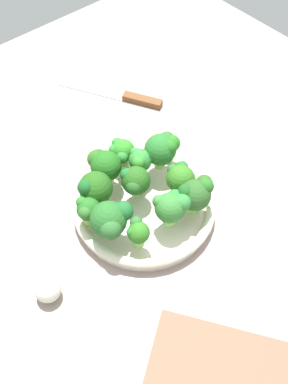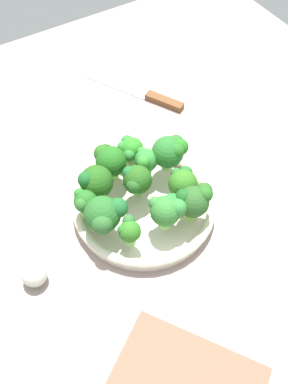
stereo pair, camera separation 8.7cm
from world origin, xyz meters
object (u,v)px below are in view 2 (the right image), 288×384
(broccoli_floret_2, at_px, (183,183))
(knife, at_px, (147,95))
(broccoli_floret_7, at_px, (130,150))
(broccoli_floret_1, at_px, (95,182))
(broccoli_floret_6, at_px, (137,181))
(garlic_bulb, at_px, (34,274))
(broccoli_floret_11, at_px, (167,210))
(broccoli_floret_4, at_px, (109,160))
(broccoli_floret_8, at_px, (146,161))
(broccoli_floret_0, at_px, (129,231))
(broccoli_floret_9, at_px, (170,151))
(cutting_board, at_px, (189,378))
(bowl, at_px, (144,206))
(broccoli_floret_10, at_px, (104,215))
(broccoli_floret_5, at_px, (194,200))
(broccoli_floret_3, at_px, (85,202))

(broccoli_floret_2, distance_m, knife, 0.33)
(broccoli_floret_7, bearing_deg, broccoli_floret_1, -64.50)
(broccoli_floret_6, relative_size, garlic_bulb, 1.53)
(broccoli_floret_1, distance_m, broccoli_floret_11, 0.15)
(broccoli_floret_4, height_order, broccoli_floret_8, broccoli_floret_4)
(broccoli_floret_0, bearing_deg, broccoli_floret_11, 89.22)
(broccoli_floret_4, distance_m, broccoli_floret_9, 0.12)
(broccoli_floret_2, relative_size, broccoli_floret_9, 0.78)
(broccoli_floret_11, relative_size, cutting_board, 0.32)
(bowl, xyz_separation_m, broccoli_floret_11, (0.07, 0.01, 0.06))
(broccoli_floret_10, bearing_deg, knife, 137.81)
(broccoli_floret_6, relative_size, cutting_board, 0.31)
(broccoli_floret_0, xyz_separation_m, broccoli_floret_1, (-0.12, -0.00, 0.01))
(bowl, relative_size, broccoli_floret_6, 3.94)
(knife, bearing_deg, broccoli_floret_9, -21.36)
(broccoli_floret_1, bearing_deg, broccoli_floret_5, 45.92)
(broccoli_floret_6, bearing_deg, garlic_bulb, -78.36)
(broccoli_floret_2, relative_size, broccoli_floret_7, 1.07)
(broccoli_floret_10, distance_m, garlic_bulb, 0.16)
(broccoli_floret_3, relative_size, broccoli_floret_4, 0.84)
(broccoli_floret_1, xyz_separation_m, garlic_bulb, (0.08, -0.17, -0.06))
(broccoli_floret_0, bearing_deg, cutting_board, -8.65)
(broccoli_floret_8, distance_m, garlic_bulb, 0.30)
(broccoli_floret_8, height_order, broccoli_floret_9, broccoli_floret_9)
(broccoli_floret_11, bearing_deg, knife, 153.75)
(broccoli_floret_5, distance_m, garlic_bulb, 0.31)
(broccoli_floret_6, xyz_separation_m, cutting_board, (0.33, -0.10, -0.07))
(broccoli_floret_8, relative_size, broccoli_floret_9, 0.81)
(broccoli_floret_2, bearing_deg, broccoli_floret_10, -91.23)
(broccoli_floret_8, distance_m, broccoli_floret_10, 0.15)
(knife, bearing_deg, broccoli_floret_10, -42.19)
(broccoli_floret_4, xyz_separation_m, broccoli_floret_9, (0.05, 0.11, 0.01))
(broccoli_floret_3, relative_size, garlic_bulb, 1.36)
(broccoli_floret_0, bearing_deg, broccoli_floret_7, 149.52)
(broccoli_floret_11, bearing_deg, broccoli_floret_1, -145.46)
(broccoli_floret_5, distance_m, broccoli_floret_9, 0.12)
(bowl, relative_size, broccoli_floret_2, 4.49)
(broccoli_floret_2, distance_m, broccoli_floret_7, 0.13)
(bowl, distance_m, broccoli_floret_8, 0.09)
(broccoli_floret_4, relative_size, broccoli_floret_9, 0.94)
(broccoli_floret_0, relative_size, broccoli_floret_3, 0.92)
(bowl, distance_m, garlic_bulb, 0.24)
(bowl, distance_m, broccoli_floret_9, 0.12)
(broccoli_floret_1, xyz_separation_m, broccoli_floret_9, (0.01, 0.16, 0.00))
(broccoli_floret_1, xyz_separation_m, broccoli_floret_6, (0.03, 0.07, -0.01))
(broccoli_floret_7, xyz_separation_m, knife, (-0.18, 0.15, -0.06))
(garlic_bulb, bearing_deg, broccoli_floret_3, 113.62)
(broccoli_floret_7, relative_size, broccoli_floret_10, 0.73)
(broccoli_floret_0, relative_size, broccoli_floret_1, 0.73)
(broccoli_floret_2, relative_size, knife, 0.25)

